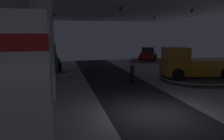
% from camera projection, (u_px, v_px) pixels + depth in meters
% --- Properties ---
extents(ground, '(24.00, 44.00, 0.06)m').
position_uv_depth(ground, '(156.00, 115.00, 9.79)').
color(ground, '#B2B2B7').
extents(column_left, '(1.12, 1.12, 5.50)m').
position_uv_depth(column_left, '(43.00, 50.00, 11.41)').
color(column_left, silver).
rests_on(column_left, ground).
extents(brand_sign_pylon, '(1.27, 0.66, 4.07)m').
position_uv_depth(brand_sign_pylon, '(26.00, 100.00, 4.84)').
color(brand_sign_pylon, slate).
rests_on(brand_sign_pylon, ground).
extents(display_platform_mid_right, '(5.68, 5.68, 0.31)m').
position_uv_depth(display_platform_mid_right, '(195.00, 78.00, 17.15)').
color(display_platform_mid_right, '#333338').
rests_on(display_platform_mid_right, ground).
extents(pickup_truck_mid_right, '(5.57, 3.34, 2.30)m').
position_uv_depth(pickup_truck_mid_right, '(192.00, 65.00, 16.96)').
color(pickup_truck_mid_right, '#B77519').
rests_on(pickup_truck_mid_right, display_platform_mid_right).
extents(display_platform_far_left, '(5.68, 5.68, 0.36)m').
position_uv_depth(display_platform_far_left, '(47.00, 71.00, 20.64)').
color(display_platform_far_left, silver).
rests_on(display_platform_far_left, ground).
extents(pickup_truck_far_left, '(2.80, 5.37, 2.30)m').
position_uv_depth(pickup_truck_far_left, '(46.00, 59.00, 20.78)').
color(pickup_truck_far_left, '#2D5638').
rests_on(pickup_truck_far_left, display_platform_far_left).
extents(display_platform_deep_right, '(5.13, 5.13, 0.23)m').
position_uv_depth(display_platform_deep_right, '(148.00, 60.00, 29.75)').
color(display_platform_deep_right, '#333338').
rests_on(display_platform_deep_right, ground).
extents(display_car_deep_right, '(3.62, 4.55, 1.71)m').
position_uv_depth(display_car_deep_right, '(148.00, 54.00, 29.58)').
color(display_car_deep_right, maroon).
rests_on(display_car_deep_right, display_platform_deep_right).
extents(display_platform_deep_left, '(5.74, 5.74, 0.38)m').
position_uv_depth(display_platform_deep_left, '(35.00, 63.00, 26.13)').
color(display_platform_deep_left, '#333338').
rests_on(display_platform_deep_left, ground).
extents(display_car_deep_left, '(3.98, 4.43, 1.71)m').
position_uv_depth(display_car_deep_left, '(35.00, 55.00, 25.96)').
color(display_car_deep_left, silver).
rests_on(display_car_deep_left, display_platform_deep_left).
extents(visitor_walking_near, '(0.32, 0.32, 1.59)m').
position_uv_depth(visitor_walking_near, '(132.00, 72.00, 15.63)').
color(visitor_walking_near, black).
rests_on(visitor_walking_near, ground).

